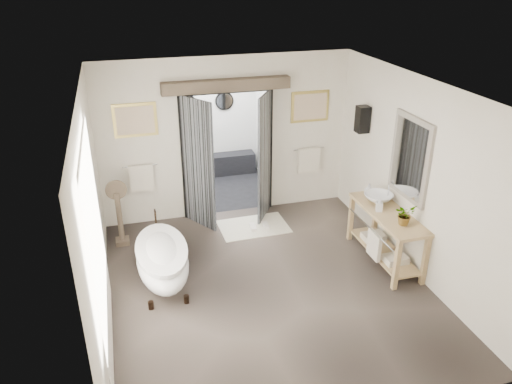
% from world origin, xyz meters
% --- Properties ---
extents(ground_plane, '(5.00, 5.00, 0.00)m').
position_xyz_m(ground_plane, '(0.00, 0.00, 0.00)').
color(ground_plane, '#62554C').
extents(room_shell, '(4.52, 5.02, 2.91)m').
position_xyz_m(room_shell, '(-0.04, -0.13, 1.86)').
color(room_shell, silver).
rests_on(room_shell, ground_plane).
extents(shower_room, '(2.22, 2.01, 2.51)m').
position_xyz_m(shower_room, '(0.00, 3.99, 0.91)').
color(shower_room, black).
rests_on(shower_room, ground_plane).
extents(back_wall_dressing, '(3.82, 0.75, 2.52)m').
position_xyz_m(back_wall_dressing, '(0.00, 2.32, 1.56)').
color(back_wall_dressing, black).
rests_on(back_wall_dressing, ground_plane).
extents(clawfoot_tub, '(0.74, 1.65, 0.81)m').
position_xyz_m(clawfoot_tub, '(-1.44, 0.52, 0.39)').
color(clawfoot_tub, black).
rests_on(clawfoot_tub, ground_plane).
extents(vanity, '(0.57, 1.60, 0.85)m').
position_xyz_m(vanity, '(1.95, 0.17, 0.51)').
color(vanity, tan).
rests_on(vanity, ground_plane).
extents(pedestal_mirror, '(0.34, 0.22, 1.16)m').
position_xyz_m(pedestal_mirror, '(-1.98, 1.83, 0.50)').
color(pedestal_mirror, brown).
rests_on(pedestal_mirror, ground_plane).
extents(rug, '(1.22, 0.83, 0.01)m').
position_xyz_m(rug, '(0.29, 1.77, 0.01)').
color(rug, silver).
rests_on(rug, ground_plane).
extents(slippers, '(0.35, 0.26, 0.05)m').
position_xyz_m(slippers, '(0.37, 1.71, 0.04)').
color(slippers, silver).
rests_on(slippers, rug).
extents(basin, '(0.54, 0.54, 0.16)m').
position_xyz_m(basin, '(1.97, 0.50, 0.93)').
color(basin, white).
rests_on(basin, vanity).
extents(plant, '(0.33, 0.30, 0.31)m').
position_xyz_m(plant, '(1.99, -0.22, 1.01)').
color(plant, gray).
rests_on(plant, vanity).
extents(soap_bottle_a, '(0.13, 0.13, 0.21)m').
position_xyz_m(soap_bottle_a, '(1.85, 0.25, 0.96)').
color(soap_bottle_a, gray).
rests_on(soap_bottle_a, vanity).
extents(soap_bottle_b, '(0.18, 0.18, 0.19)m').
position_xyz_m(soap_bottle_b, '(1.98, 0.84, 0.94)').
color(soap_bottle_b, gray).
rests_on(soap_bottle_b, vanity).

